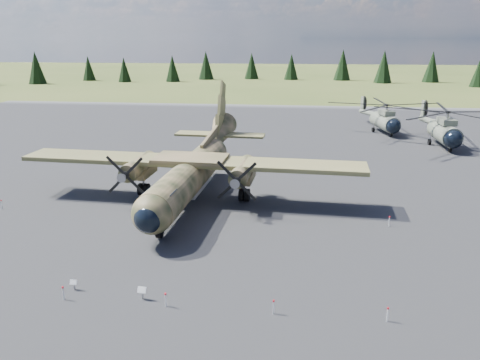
# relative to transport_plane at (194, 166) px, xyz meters

# --- Properties ---
(ground) EXTENTS (500.00, 500.00, 0.00)m
(ground) POSITION_rel_transport_plane_xyz_m (0.43, -5.50, -2.97)
(ground) COLOR #5F662D
(ground) RESTS_ON ground
(apron) EXTENTS (120.00, 120.00, 0.04)m
(apron) POSITION_rel_transport_plane_xyz_m (0.43, 4.50, -2.97)
(apron) COLOR #55565A
(apron) RESTS_ON ground
(transport_plane) EXTENTS (31.38, 28.50, 10.35)m
(transport_plane) POSITION_rel_transport_plane_xyz_m (0.00, 0.00, 0.00)
(transport_plane) COLOR #30381E
(transport_plane) RESTS_ON ground
(helicopter_near) EXTENTS (21.53, 23.00, 4.63)m
(helicopter_near) POSITION_rel_transport_plane_xyz_m (23.11, 33.84, 0.32)
(helicopter_near) COLOR slate
(helicopter_near) RESTS_ON ground
(helicopter_mid) EXTENTS (20.07, 23.58, 5.06)m
(helicopter_mid) POSITION_rel_transport_plane_xyz_m (29.50, 24.74, 0.61)
(helicopter_mid) COLOR slate
(helicopter_mid) RESTS_ON ground
(info_placard_left) EXTENTS (0.43, 0.19, 0.66)m
(info_placard_left) POSITION_rel_transport_plane_xyz_m (-3.49, -17.87, -2.53)
(info_placard_left) COLOR gray
(info_placard_left) RESTS_ON ground
(info_placard_right) EXTENTS (0.53, 0.26, 0.80)m
(info_placard_right) POSITION_rel_transport_plane_xyz_m (0.89, -18.41, -2.44)
(info_placard_right) COLOR gray
(info_placard_right) RESTS_ON ground
(barrier_fence) EXTENTS (33.12, 29.62, 0.85)m
(barrier_fence) POSITION_rel_transport_plane_xyz_m (-0.03, -5.57, -2.46)
(barrier_fence) COLOR white
(barrier_fence) RESTS_ON ground
(treeline) EXTENTS (291.30, 289.99, 10.94)m
(treeline) POSITION_rel_transport_plane_xyz_m (0.44, -4.30, 1.90)
(treeline) COLOR black
(treeline) RESTS_ON ground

